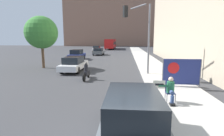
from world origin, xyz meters
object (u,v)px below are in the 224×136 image
Objects in this scene: traffic_light_pole at (141,28)px; car_on_road_nearest at (74,64)px; car_on_road_distant at (99,51)px; jogger_on_sidewalk at (175,71)px; car_on_road_midblock at (77,55)px; parked_car_curbside at (133,117)px; car_on_road_far_lane at (97,48)px; protest_banner at (181,72)px; seated_protester at (170,89)px; street_tree_near_curb at (41,33)px; city_bus_on_road at (111,43)px; motorcycle_on_road at (86,72)px.

traffic_light_pole is 1.21× the size of car_on_road_nearest.
jogger_on_sidewalk is at bearing -69.00° from car_on_road_distant.
car_on_road_midblock is 8.19m from car_on_road_distant.
parked_car_curbside reaches higher than car_on_road_distant.
traffic_light_pole is 31.83m from car_on_road_far_lane.
protest_banner is 0.56× the size of car_on_road_distant.
car_on_road_far_lane is (-10.77, 33.32, -0.30)m from jogger_on_sidewalk.
car_on_road_nearest is 1.06× the size of car_on_road_far_lane.
car_on_road_distant is at bearing 75.51° from car_on_road_midblock.
car_on_road_nearest is (-7.03, 8.49, -0.10)m from seated_protester.
seated_protester is 7.30m from traffic_light_pole.
parked_car_curbside is 40.65m from car_on_road_far_lane.
traffic_light_pole reaches higher than street_tree_near_curb.
street_tree_near_curb reaches higher than seated_protester.
protest_banner is at bearing -54.29° from car_on_road_midblock.
city_bus_on_road reaches higher than jogger_on_sidewalk.
seated_protester is 0.51× the size of protest_banner.
seated_protester is 15.08m from street_tree_near_curb.
motorcycle_on_road is at bearing -83.51° from car_on_road_distant.
protest_banner is 0.43× the size of street_tree_near_curb.
protest_banner is 0.19× the size of city_bus_on_road.
traffic_light_pole is 14.72m from car_on_road_midblock.
city_bus_on_road reaches higher than motorcycle_on_road.
car_on_road_nearest is 0.86× the size of street_tree_near_curb.
car_on_road_nearest is at bearing 162.22° from traffic_light_pole.
car_on_road_midblock is 8.66m from street_tree_near_curb.
parked_car_curbside is 50.31m from city_bus_on_road.
city_bus_on_road is at bearing 93.79° from seated_protester.
car_on_road_midblock reaches higher than motorcycle_on_road.
car_on_road_distant is (-5.63, 28.91, -0.07)m from parked_car_curbside.
street_tree_near_curb is (-12.23, 7.06, 2.67)m from protest_banner.
parked_car_curbside is at bearing -69.88° from car_on_road_midblock.
motorcycle_on_road is (-6.41, 2.06, -0.52)m from protest_banner.
protest_banner is (1.36, 2.98, 0.26)m from seated_protester.
traffic_light_pole is 1.37× the size of car_on_road_distant.
jogger_on_sidewalk is at bearing 65.85° from parked_car_curbside.
motorcycle_on_road is at bearing 130.46° from seated_protester.
car_on_road_midblock is at bearing 108.80° from motorcycle_on_road.
seated_protester is 0.22× the size of street_tree_near_curb.
car_on_road_midblock is 18.91m from car_on_road_far_lane.
protest_banner is 0.56× the size of car_on_road_midblock.
car_on_road_distant is (-7.43, 25.99, -0.12)m from seated_protester.
jogger_on_sidewalk is at bearing -12.68° from motorcycle_on_road.
jogger_on_sidewalk is at bearing -53.59° from car_on_road_midblock.
car_on_road_distant is 16.59m from street_tree_near_curb.
traffic_light_pole is 7.21m from car_on_road_nearest.
protest_banner is at bearing -79.37° from city_bus_on_road.
car_on_road_distant is at bearing 108.53° from traffic_light_pole.
car_on_road_distant is at bearing -91.37° from city_bus_on_road.
street_tree_near_curb reaches higher than car_on_road_distant.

